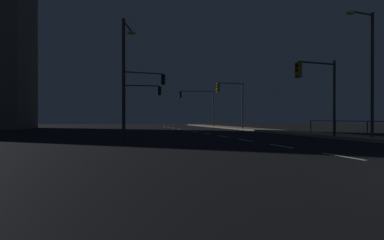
% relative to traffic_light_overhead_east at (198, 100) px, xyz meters
% --- Properties ---
extents(ground_plane, '(112.00, 112.00, 0.00)m').
position_rel_traffic_light_overhead_east_xyz_m(ground_plane, '(-4.31, -22.62, -4.04)').
color(ground_plane, black).
rests_on(ground_plane, ground).
extents(sidewalk_right, '(2.86, 77.00, 0.14)m').
position_rel_traffic_light_overhead_east_xyz_m(sidewalk_right, '(3.40, -22.62, -3.97)').
color(sidewalk_right, gray).
rests_on(sidewalk_right, ground).
extents(lane_markings_center, '(0.14, 50.00, 0.01)m').
position_rel_traffic_light_overhead_east_xyz_m(lane_markings_center, '(-4.31, -19.12, -4.03)').
color(lane_markings_center, silver).
rests_on(lane_markings_center, ground).
extents(lane_edge_line, '(0.14, 53.00, 0.01)m').
position_rel_traffic_light_overhead_east_xyz_m(lane_edge_line, '(1.72, -17.62, -4.03)').
color(lane_edge_line, silver).
rests_on(lane_edge_line, ground).
extents(traffic_light_overhead_east, '(5.18, 0.87, 5.44)m').
position_rel_traffic_light_overhead_east_xyz_m(traffic_light_overhead_east, '(0.00, 0.00, 0.00)').
color(traffic_light_overhead_east, '#4C4C51').
rests_on(traffic_light_overhead_east, sidewalk_right).
extents(traffic_light_far_center, '(4.13, 0.57, 5.00)m').
position_rel_traffic_light_overhead_east_xyz_m(traffic_light_far_center, '(-9.25, -11.23, -0.50)').
color(traffic_light_far_center, '#38383D').
rests_on(traffic_light_far_center, ground).
extents(traffic_light_near_right, '(3.35, 0.41, 5.36)m').
position_rel_traffic_light_overhead_east_xyz_m(traffic_light_near_right, '(0.84, -11.36, -0.16)').
color(traffic_light_near_right, '#38383D').
rests_on(traffic_light_near_right, sidewalk_right).
extents(traffic_light_mid_right, '(3.90, 0.77, 5.75)m').
position_rel_traffic_light_overhead_east_xyz_m(traffic_light_mid_right, '(-9.37, -15.28, -0.00)').
color(traffic_light_mid_right, '#2D3033').
rests_on(traffic_light_mid_right, ground).
extents(traffic_light_near_left, '(3.18, 0.56, 4.94)m').
position_rel_traffic_light_overhead_east_xyz_m(traffic_light_near_left, '(0.86, -26.64, -0.45)').
color(traffic_light_near_left, '#38383D').
rests_on(traffic_light_near_left, sidewalk_right).
extents(street_lamp_across_street, '(2.19, 0.52, 7.65)m').
position_rel_traffic_light_overhead_east_xyz_m(street_lamp_across_street, '(3.32, -28.16, 0.69)').
color(street_lamp_across_street, '#38383D').
rests_on(street_lamp_across_street, sidewalk_right).
extents(street_lamp_mid_block, '(0.87, 2.03, 6.78)m').
position_rel_traffic_light_overhead_east_xyz_m(street_lamp_mid_block, '(-11.16, -26.15, 0.09)').
color(street_lamp_mid_block, '#2D3033').
rests_on(street_lamp_mid_block, ground).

